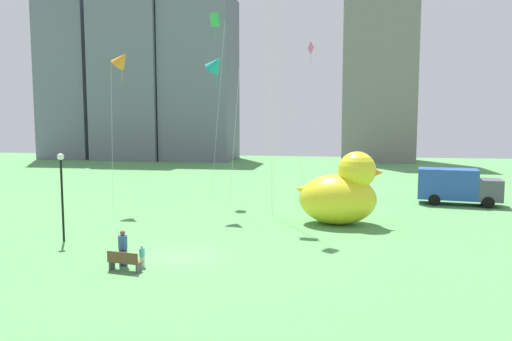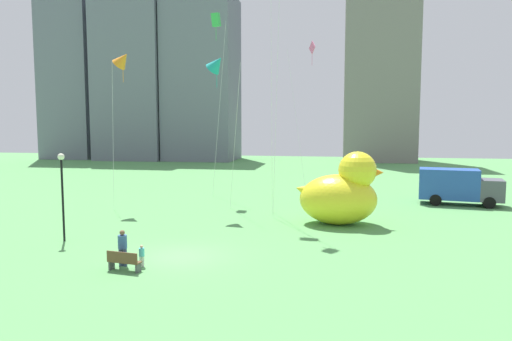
{
  "view_description": "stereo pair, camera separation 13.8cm",
  "coord_description": "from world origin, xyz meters",
  "px_view_note": "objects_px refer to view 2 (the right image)",
  "views": [
    {
      "loc": [
        7.51,
        -22.14,
        6.59
      ],
      "look_at": [
        3.22,
        3.16,
        3.99
      ],
      "focal_mm": 33.74,
      "sensor_mm": 36.0,
      "label": 1
    },
    {
      "loc": [
        7.65,
        -22.12,
        6.59
      ],
      "look_at": [
        3.22,
        3.16,
        3.99
      ],
      "focal_mm": 33.74,
      "sensor_mm": 36.0,
      "label": 2
    }
  ],
  "objects_px": {
    "kite_green": "(216,21)",
    "kite_pink": "(311,55)",
    "person_child": "(142,255)",
    "box_truck": "(458,187)",
    "kite_orange": "(123,60)",
    "lamppost": "(62,182)",
    "park_bench": "(124,261)",
    "giant_inflatable_duck": "(341,193)",
    "kite_teal": "(217,64)",
    "person_adult": "(123,246)"
  },
  "relations": [
    {
      "from": "person_child",
      "to": "kite_green",
      "type": "bearing_deg",
      "value": 94.81
    },
    {
      "from": "park_bench",
      "to": "kite_teal",
      "type": "xyz_separation_m",
      "value": [
        0.63,
        14.23,
        10.21
      ]
    },
    {
      "from": "giant_inflatable_duck",
      "to": "kite_teal",
      "type": "relative_size",
      "value": 0.5
    },
    {
      "from": "giant_inflatable_duck",
      "to": "kite_teal",
      "type": "distance_m",
      "value": 12.66
    },
    {
      "from": "kite_pink",
      "to": "kite_orange",
      "type": "bearing_deg",
      "value": -135.71
    },
    {
      "from": "lamppost",
      "to": "box_truck",
      "type": "relative_size",
      "value": 0.75
    },
    {
      "from": "park_bench",
      "to": "kite_orange",
      "type": "xyz_separation_m",
      "value": [
        -6.84,
        14.98,
        10.76
      ]
    },
    {
      "from": "giant_inflatable_duck",
      "to": "kite_orange",
      "type": "bearing_deg",
      "value": 168.54
    },
    {
      "from": "lamppost",
      "to": "kite_green",
      "type": "height_order",
      "value": "kite_green"
    },
    {
      "from": "park_bench",
      "to": "person_child",
      "type": "height_order",
      "value": "person_child"
    },
    {
      "from": "person_child",
      "to": "kite_green",
      "type": "relative_size",
      "value": 0.06
    },
    {
      "from": "lamppost",
      "to": "kite_teal",
      "type": "bearing_deg",
      "value": 57.07
    },
    {
      "from": "kite_teal",
      "to": "kite_pink",
      "type": "xyz_separation_m",
      "value": [
        5.77,
        13.66,
        2.3
      ]
    },
    {
      "from": "park_bench",
      "to": "kite_pink",
      "type": "bearing_deg",
      "value": 77.08
    },
    {
      "from": "lamppost",
      "to": "kite_orange",
      "type": "height_order",
      "value": "kite_orange"
    },
    {
      "from": "kite_green",
      "to": "kite_pink",
      "type": "distance_m",
      "value": 10.42
    },
    {
      "from": "person_child",
      "to": "box_truck",
      "type": "distance_m",
      "value": 26.95
    },
    {
      "from": "park_bench",
      "to": "lamppost",
      "type": "xyz_separation_m",
      "value": [
        -5.66,
        4.53,
        2.83
      ]
    },
    {
      "from": "kite_teal",
      "to": "person_child",
      "type": "bearing_deg",
      "value": -90.41
    },
    {
      "from": "person_child",
      "to": "kite_orange",
      "type": "xyz_separation_m",
      "value": [
        -7.36,
        14.22,
        10.67
      ]
    },
    {
      "from": "box_truck",
      "to": "kite_orange",
      "type": "xyz_separation_m",
      "value": [
        -25.48,
        -5.71,
        9.78
      ]
    },
    {
      "from": "park_bench",
      "to": "person_child",
      "type": "xyz_separation_m",
      "value": [
        0.53,
        0.76,
        0.09
      ]
    },
    {
      "from": "lamppost",
      "to": "kite_pink",
      "type": "bearing_deg",
      "value": 62.7
    },
    {
      "from": "lamppost",
      "to": "box_truck",
      "type": "xyz_separation_m",
      "value": [
        24.3,
        16.17,
        -1.85
      ]
    },
    {
      "from": "giant_inflatable_duck",
      "to": "box_truck",
      "type": "xyz_separation_m",
      "value": [
        9.16,
        9.02,
        -0.56
      ]
    },
    {
      "from": "kite_green",
      "to": "kite_pink",
      "type": "height_order",
      "value": "kite_green"
    },
    {
      "from": "person_adult",
      "to": "lamppost",
      "type": "bearing_deg",
      "value": 144.27
    },
    {
      "from": "person_adult",
      "to": "giant_inflatable_duck",
      "type": "height_order",
      "value": "giant_inflatable_duck"
    },
    {
      "from": "giant_inflatable_duck",
      "to": "kite_pink",
      "type": "relative_size",
      "value": 0.4
    },
    {
      "from": "kite_orange",
      "to": "kite_pink",
      "type": "bearing_deg",
      "value": 44.29
    },
    {
      "from": "person_adult",
      "to": "giant_inflatable_duck",
      "type": "xyz_separation_m",
      "value": [
        9.86,
        10.94,
        1.08
      ]
    },
    {
      "from": "person_child",
      "to": "giant_inflatable_duck",
      "type": "distance_m",
      "value": 14.19
    },
    {
      "from": "giant_inflatable_duck",
      "to": "kite_pink",
      "type": "height_order",
      "value": "kite_pink"
    },
    {
      "from": "person_adult",
      "to": "kite_pink",
      "type": "distance_m",
      "value": 30.48
    },
    {
      "from": "person_adult",
      "to": "lamppost",
      "type": "xyz_separation_m",
      "value": [
        -5.28,
        3.8,
        2.38
      ]
    },
    {
      "from": "kite_pink",
      "to": "person_adult",
      "type": "bearing_deg",
      "value": -104.01
    },
    {
      "from": "park_bench",
      "to": "kite_orange",
      "type": "height_order",
      "value": "kite_orange"
    },
    {
      "from": "kite_teal",
      "to": "box_truck",
      "type": "bearing_deg",
      "value": 19.73
    },
    {
      "from": "giant_inflatable_duck",
      "to": "lamppost",
      "type": "distance_m",
      "value": 16.79
    },
    {
      "from": "box_truck",
      "to": "kite_teal",
      "type": "height_order",
      "value": "kite_teal"
    },
    {
      "from": "person_child",
      "to": "kite_green",
      "type": "height_order",
      "value": "kite_green"
    },
    {
      "from": "kite_teal",
      "to": "giant_inflatable_duck",
      "type": "bearing_deg",
      "value": -16.11
    },
    {
      "from": "box_truck",
      "to": "kite_pink",
      "type": "xyz_separation_m",
      "value": [
        -12.25,
        7.2,
        11.54
      ]
    },
    {
      "from": "kite_green",
      "to": "kite_teal",
      "type": "relative_size",
      "value": 1.37
    },
    {
      "from": "giant_inflatable_duck",
      "to": "kite_pink",
      "type": "xyz_separation_m",
      "value": [
        -3.08,
        16.22,
        10.98
      ]
    },
    {
      "from": "box_truck",
      "to": "kite_teal",
      "type": "distance_m",
      "value": 21.25
    },
    {
      "from": "person_adult",
      "to": "park_bench",
      "type": "bearing_deg",
      "value": -62.33
    },
    {
      "from": "lamppost",
      "to": "kite_pink",
      "type": "height_order",
      "value": "kite_pink"
    },
    {
      "from": "person_child",
      "to": "kite_pink",
      "type": "height_order",
      "value": "kite_pink"
    },
    {
      "from": "box_truck",
      "to": "kite_pink",
      "type": "height_order",
      "value": "kite_pink"
    }
  ]
}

